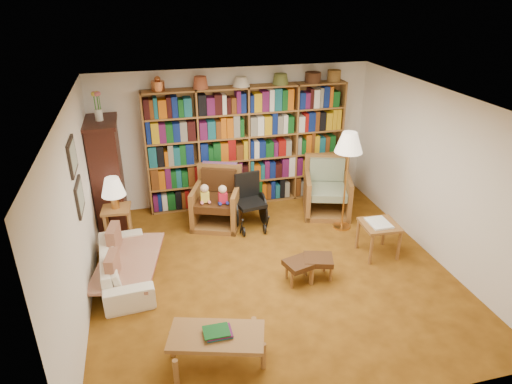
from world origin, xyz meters
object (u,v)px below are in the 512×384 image
object	(u,v)px
armchair_sage	(325,191)
footstool_a	(300,265)
wheelchair	(249,203)
side_table_papers	(379,228)
sofa	(125,264)
coffee_table	(217,338)
footstool_b	(318,261)
side_table_lamp	(117,217)
armchair_leather	(216,200)
floor_lamp	(349,146)

from	to	relation	value
armchair_sage	footstool_a	bearing A→B (deg)	-120.56
wheelchair	side_table_papers	world-z (taller)	wheelchair
sofa	coffee_table	world-z (taller)	sofa
sofa	footstool_b	size ratio (longest dim) A/B	3.38
sofa	side_table_lamp	size ratio (longest dim) A/B	2.59
footstool_b	footstool_a	bearing A→B (deg)	-175.48
sofa	footstool_b	xyz separation A→B (m)	(2.63, -0.65, 0.04)
sofa	armchair_sage	xyz separation A→B (m)	(3.52, 1.30, 0.14)
side_table_papers	coffee_table	bearing A→B (deg)	-150.44
armchair_sage	wheelchair	world-z (taller)	armchair_sage
armchair_leather	coffee_table	world-z (taller)	armchair_leather
sofa	side_table_lamp	xyz separation A→B (m)	(-0.10, 1.04, 0.23)
wheelchair	side_table_papers	xyz separation A→B (m)	(1.69, -1.40, 0.03)
armchair_sage	side_table_lamp	bearing A→B (deg)	-175.85
armchair_leather	armchair_sage	bearing A→B (deg)	-2.07
side_table_papers	footstool_b	xyz separation A→B (m)	(-1.12, -0.36, -0.17)
sofa	side_table_papers	world-z (taller)	side_table_papers
floor_lamp	sofa	bearing A→B (deg)	-170.12
footstool_b	side_table_papers	bearing A→B (deg)	17.96
footstool_a	footstool_b	xyz separation A→B (m)	(0.28, 0.02, 0.00)
footstool_b	coffee_table	xyz separation A→B (m)	(-1.65, -1.21, 0.06)
wheelchair	footstool_a	distance (m)	1.81
floor_lamp	footstool_a	xyz separation A→B (m)	(-1.22, -1.29, -1.19)
floor_lamp	footstool_b	world-z (taller)	floor_lamp
armchair_sage	sofa	bearing A→B (deg)	-159.66
armchair_sage	footstool_a	world-z (taller)	armchair_sage
sofa	armchair_leather	bearing A→B (deg)	-52.15
armchair_sage	floor_lamp	world-z (taller)	floor_lamp
footstool_a	armchair_leather	bearing A→B (deg)	112.06
side_table_lamp	footstool_a	bearing A→B (deg)	-34.88
wheelchair	footstool_b	xyz separation A→B (m)	(0.58, -1.76, -0.14)
floor_lamp	footstool_a	distance (m)	2.14
side_table_papers	footstool_a	bearing A→B (deg)	-164.64
footstool_a	footstool_b	size ratio (longest dim) A/B	0.98
sofa	armchair_sage	distance (m)	3.75
wheelchair	footstool_a	size ratio (longest dim) A/B	1.95
sofa	coffee_table	size ratio (longest dim) A/B	1.44
coffee_table	side_table_lamp	bearing A→B (deg)	110.53
wheelchair	floor_lamp	bearing A→B (deg)	-17.98
armchair_sage	wheelchair	size ratio (longest dim) A/B	1.14
wheelchair	footstool_a	world-z (taller)	wheelchair
floor_lamp	wheelchair	bearing A→B (deg)	162.02
armchair_leather	floor_lamp	size ratio (longest dim) A/B	0.63
sofa	side_table_papers	bearing A→B (deg)	-98.56
sofa	side_table_papers	xyz separation A→B (m)	(3.75, -0.28, 0.21)
armchair_sage	coffee_table	xyz separation A→B (m)	(-2.53, -3.16, -0.04)
side_table_papers	armchair_sage	bearing A→B (deg)	98.33
side_table_lamp	wheelchair	xyz separation A→B (m)	(2.16, 0.07, -0.05)
footstool_a	coffee_table	size ratio (longest dim) A/B	0.42
side_table_papers	footstool_a	size ratio (longest dim) A/B	1.19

